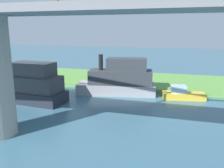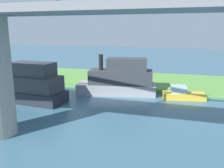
{
  "view_description": "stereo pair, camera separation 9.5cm",
  "coord_description": "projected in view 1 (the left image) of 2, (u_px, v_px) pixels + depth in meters",
  "views": [
    {
      "loc": [
        -7.37,
        29.34,
        7.76
      ],
      "look_at": [
        -0.1,
        5.0,
        2.0
      ],
      "focal_mm": 38.17,
      "sensor_mm": 36.0,
      "label": 1
    },
    {
      "loc": [
        -7.46,
        29.32,
        7.76
      ],
      "look_at": [
        -0.1,
        5.0,
        2.0
      ],
      "focal_mm": 38.17,
      "sensor_mm": 36.0,
      "label": 2
    }
  ],
  "objects": [
    {
      "name": "houseboat_blue",
      "position": [
        119.0,
        79.0,
        29.4
      ],
      "size": [
        9.97,
        4.81,
        4.89
      ],
      "color": "#99999E",
      "rests_on": "ground"
    },
    {
      "name": "person_on_bank",
      "position": [
        130.0,
        79.0,
        32.66
      ],
      "size": [
        0.47,
        0.47,
        1.39
      ],
      "color": "#2D334C",
      "rests_on": "grassy_bank"
    },
    {
      "name": "skiff_small",
      "position": [
        3.0,
        85.0,
        31.97
      ],
      "size": [
        4.46,
        2.34,
        1.41
      ],
      "color": "red",
      "rests_on": "ground"
    },
    {
      "name": "mooring_post",
      "position": [
        106.0,
        80.0,
        33.54
      ],
      "size": [
        0.2,
        0.2,
        0.86
      ],
      "primitive_type": "cylinder",
      "color": "brown",
      "rests_on": "grassy_bank"
    },
    {
      "name": "grassy_bank",
      "position": [
        132.0,
        80.0,
        36.74
      ],
      "size": [
        80.0,
        12.0,
        0.5
      ],
      "primitive_type": "cube",
      "color": "#5B9342",
      "rests_on": "ground"
    },
    {
      "name": "ground_plane",
      "position": [
        122.0,
        91.0,
        31.19
      ],
      "size": [
        160.0,
        160.0,
        0.0
      ],
      "primitive_type": "plane",
      "color": "#386075"
    },
    {
      "name": "motorboat_red",
      "position": [
        27.0,
        85.0,
        26.3
      ],
      "size": [
        9.62,
        3.81,
        4.81
      ],
      "color": "#1E232D",
      "rests_on": "ground"
    },
    {
      "name": "motorboat_white",
      "position": [
        182.0,
        94.0,
        27.38
      ],
      "size": [
        4.95,
        2.47,
        1.58
      ],
      "color": "gold",
      "rests_on": "ground"
    }
  ]
}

